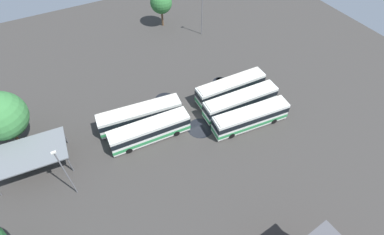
# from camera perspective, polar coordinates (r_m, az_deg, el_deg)

# --- Properties ---
(ground_plane) EXTENTS (96.82, 96.82, 0.00)m
(ground_plane) POSITION_cam_1_polar(r_m,az_deg,el_deg) (46.81, 0.81, -1.19)
(ground_plane) COLOR #383533
(bus_row0_slot1) EXTENTS (12.34, 3.13, 3.40)m
(bus_row0_slot1) POSITION_cam_1_polar(r_m,az_deg,el_deg) (43.96, -8.25, -2.56)
(bus_row0_slot1) COLOR silver
(bus_row0_slot1) RESTS_ON ground_plane
(bus_row0_slot2) EXTENTS (13.25, 3.96, 3.40)m
(bus_row0_slot2) POSITION_cam_1_polar(r_m,az_deg,el_deg) (46.26, -10.09, 0.41)
(bus_row0_slot2) COLOR silver
(bus_row0_slot2) RESTS_ON ground_plane
(bus_row1_slot0) EXTENTS (12.52, 3.65, 3.40)m
(bus_row1_slot0) POSITION_cam_1_polar(r_m,az_deg,el_deg) (46.16, 11.36, 0.01)
(bus_row1_slot0) COLOR silver
(bus_row1_slot0) RESTS_ON ground_plane
(bus_row1_slot1) EXTENTS (12.86, 3.10, 3.40)m
(bus_row1_slot1) POSITION_cam_1_polar(r_m,az_deg,el_deg) (48.30, 9.44, 3.04)
(bus_row1_slot1) COLOR silver
(bus_row1_slot1) RESTS_ON ground_plane
(bus_row1_slot2) EXTENTS (12.56, 2.81, 3.40)m
(bus_row1_slot2) POSITION_cam_1_polar(r_m,az_deg,el_deg) (50.57, 7.53, 5.79)
(bus_row1_slot2) COLOR silver
(bus_row1_slot2) RESTS_ON ground_plane
(maintenance_shelter) EXTENTS (10.27, 6.60, 3.47)m
(maintenance_shelter) POSITION_cam_1_polar(r_m,az_deg,el_deg) (44.85, -29.41, -6.20)
(maintenance_shelter) COLOR slate
(maintenance_shelter) RESTS_ON ground_plane
(lamp_post_far_corner) EXTENTS (0.56, 0.28, 8.18)m
(lamp_post_far_corner) POSITION_cam_1_polar(r_m,az_deg,el_deg) (64.84, 1.94, 19.38)
(lamp_post_far_corner) COLOR slate
(lamp_post_far_corner) RESTS_ON ground_plane
(lamp_post_by_building) EXTENTS (0.56, 0.28, 9.15)m
(lamp_post_by_building) POSITION_cam_1_polar(r_m,az_deg,el_deg) (38.69, -23.47, -9.77)
(lamp_post_by_building) COLOR slate
(lamp_post_by_building) RESTS_ON ground_plane
(tree_northwest) EXTENTS (4.72, 4.72, 7.79)m
(tree_northwest) POSITION_cam_1_polar(r_m,az_deg,el_deg) (67.94, -6.06, 21.42)
(tree_northwest) COLOR brown
(tree_northwest) RESTS_ON ground_plane
(tree_west_edge) EXTENTS (6.99, 6.99, 9.01)m
(tree_west_edge) POSITION_cam_1_polar(r_m,az_deg,el_deg) (48.31, -33.23, 0.22)
(tree_west_edge) COLOR brown
(tree_west_edge) RESTS_ON ground_plane
(puddle_between_rows) EXTENTS (2.74, 2.74, 0.01)m
(puddle_between_rows) POSITION_cam_1_polar(r_m,az_deg,el_deg) (54.30, 5.53, 6.96)
(puddle_between_rows) COLOR black
(puddle_between_rows) RESTS_ON ground_plane
(puddle_back_corner) EXTENTS (4.14, 4.14, 0.01)m
(puddle_back_corner) POSITION_cam_1_polar(r_m,az_deg,el_deg) (46.20, 1.64, -2.09)
(puddle_back_corner) COLOR black
(puddle_back_corner) RESTS_ON ground_plane
(puddle_centre_drain) EXTENTS (3.41, 3.41, 0.01)m
(puddle_centre_drain) POSITION_cam_1_polar(r_m,az_deg,el_deg) (50.85, -5.35, 3.54)
(puddle_centre_drain) COLOR black
(puddle_centre_drain) RESTS_ON ground_plane
(puddle_front_lane) EXTENTS (1.56, 1.56, 0.01)m
(puddle_front_lane) POSITION_cam_1_polar(r_m,az_deg,el_deg) (54.67, 5.50, 7.29)
(puddle_front_lane) COLOR black
(puddle_front_lane) RESTS_ON ground_plane
(puddle_near_shelter) EXTENTS (2.67, 2.67, 0.01)m
(puddle_near_shelter) POSITION_cam_1_polar(r_m,az_deg,el_deg) (49.85, -7.93, 2.11)
(puddle_near_shelter) COLOR black
(puddle_near_shelter) RESTS_ON ground_plane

